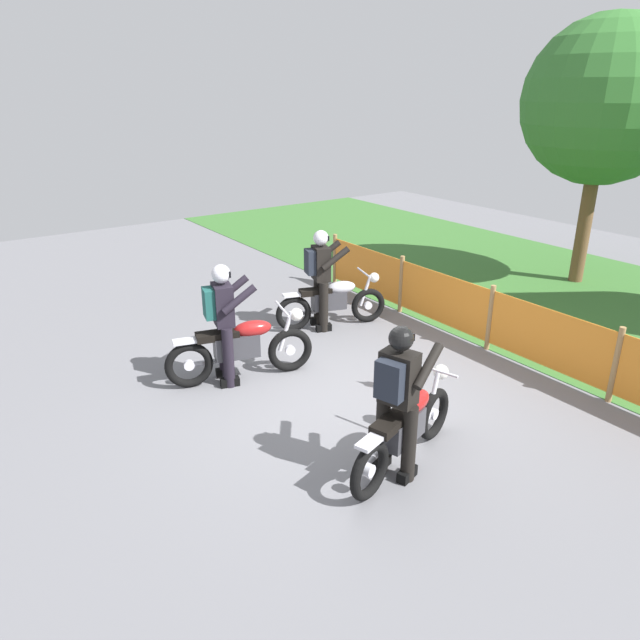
% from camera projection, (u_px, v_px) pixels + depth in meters
% --- Properties ---
extents(ground, '(24.00, 24.00, 0.02)m').
position_uv_depth(ground, '(343.00, 401.00, 7.70)').
color(ground, slate).
extents(grass_verge, '(24.00, 6.50, 0.01)m').
position_uv_depth(grass_verge, '(602.00, 307.00, 10.94)').
color(grass_verge, '#386B2D').
rests_on(grass_verge, ground).
extents(barrier_fence, '(8.15, 0.08, 1.05)m').
position_uv_depth(barrier_fence, '(490.00, 317.00, 9.01)').
color(barrier_fence, '#997547').
rests_on(barrier_fence, ground).
extents(tree_leftmost, '(3.13, 3.13, 5.15)m').
position_uv_depth(tree_leftmost, '(605.00, 102.00, 11.13)').
color(tree_leftmost, brown).
rests_on(tree_leftmost, ground).
extents(motorcycle_lead, '(0.80, 2.05, 0.99)m').
position_uv_depth(motorcycle_lead, '(241.00, 347.00, 8.11)').
color(motorcycle_lead, black).
rests_on(motorcycle_lead, ground).
extents(motorcycle_trailing, '(0.80, 1.92, 0.94)m').
position_uv_depth(motorcycle_trailing, '(405.00, 428.00, 6.24)').
color(motorcycle_trailing, black).
rests_on(motorcycle_trailing, ground).
extents(motorcycle_third, '(0.80, 1.89, 0.92)m').
position_uv_depth(motorcycle_third, '(332.00, 302.00, 9.93)').
color(motorcycle_third, black).
rests_on(motorcycle_third, ground).
extents(rider_lead, '(0.65, 0.75, 1.69)m').
position_uv_depth(rider_lead, '(223.00, 318.00, 7.86)').
color(rider_lead, black).
rests_on(rider_lead, ground).
extents(rider_trailing, '(0.66, 0.76, 1.69)m').
position_uv_depth(rider_trailing, '(398.00, 395.00, 5.89)').
color(rider_trailing, black).
rests_on(rider_trailing, ground).
extents(rider_third, '(0.66, 0.76, 1.69)m').
position_uv_depth(rider_third, '(320.00, 274.00, 9.68)').
color(rider_third, black).
rests_on(rider_third, ground).
extents(traffic_cone, '(0.32, 0.32, 0.53)m').
position_uv_depth(traffic_cone, '(392.00, 372.00, 7.90)').
color(traffic_cone, black).
rests_on(traffic_cone, ground).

